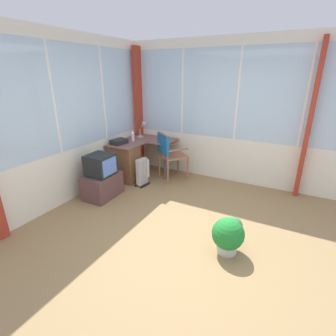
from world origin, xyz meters
TOP-DOWN VIEW (x-y plane):
  - ground at (0.00, 0.00)m, footprint 5.33×5.44m
  - north_window_panel at (0.00, 2.25)m, footprint 4.33×0.07m
  - east_window_panel at (2.19, -0.00)m, footprint 0.07×4.44m
  - curtain_corner at (2.06, 2.12)m, footprint 0.22×0.08m
  - curtain_east_far at (2.11, -1.22)m, footprint 0.22×0.09m
  - desk at (1.23, 1.88)m, footprint 1.20×1.04m
  - desk_lamp at (1.95, 1.92)m, footprint 0.24×0.21m
  - tv_remote at (1.88, 1.46)m, footprint 0.07×0.16m
  - spray_bottle at (1.50, 1.90)m, footprint 0.06×0.06m
  - paper_tray at (1.19, 2.01)m, footprint 0.33×0.27m
  - wooden_armchair at (1.61, 1.15)m, footprint 0.67×0.67m
  - tv_on_stand at (0.40, 1.80)m, footprint 0.65×0.46m
  - space_heater at (1.15, 1.45)m, footprint 0.32×0.20m
  - potted_plant at (-0.02, -0.55)m, footprint 0.39×0.39m

SIDE VIEW (x-z plane):
  - ground at x=0.00m, z-range -0.06..0.00m
  - potted_plant at x=-0.02m, z-range 0.02..0.48m
  - space_heater at x=1.15m, z-range 0.00..0.55m
  - tv_on_stand at x=0.40m, z-range -0.05..0.73m
  - desk at x=1.23m, z-range 0.03..0.78m
  - wooden_armchair at x=1.61m, z-range 0.14..1.11m
  - tv_remote at x=1.88m, z-range 0.75..0.77m
  - paper_tray at x=1.19m, z-range 0.75..0.84m
  - spray_bottle at x=1.50m, z-range 0.75..0.96m
  - desk_lamp at x=1.95m, z-range 0.80..1.15m
  - curtain_corner at x=2.06m, z-range 0.00..2.58m
  - curtain_east_far at x=2.11m, z-range 0.00..2.58m
  - east_window_panel at x=2.19m, z-range 0.00..2.68m
  - north_window_panel at x=0.00m, z-range 0.00..2.68m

